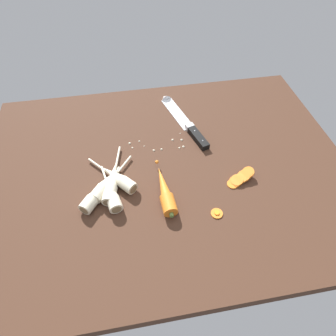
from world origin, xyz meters
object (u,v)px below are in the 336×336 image
(chefs_knife, at_px, (182,119))
(parsnip_front, at_px, (107,183))
(whole_carrot, at_px, (165,191))
(parsnip_outer, at_px, (112,182))
(carrot_slice_stray_near, at_px, (217,213))
(parsnip_mid_left, at_px, (111,194))
(carrot_slice_stack, at_px, (241,178))
(parsnip_mid_right, at_px, (96,195))
(parsnip_back, at_px, (118,178))

(chefs_knife, relative_size, parsnip_front, 1.97)
(whole_carrot, height_order, parsnip_outer, whole_carrot)
(carrot_slice_stray_near, bearing_deg, parsnip_mid_left, 159.81)
(whole_carrot, bearing_deg, parsnip_mid_left, 173.48)
(parsnip_outer, height_order, carrot_slice_stack, parsnip_outer)
(parsnip_mid_right, relative_size, parsnip_outer, 0.71)
(carrot_slice_stack, bearing_deg, parsnip_front, 174.00)
(parsnip_mid_left, bearing_deg, whole_carrot, -6.52)
(chefs_knife, distance_m, parsnip_back, 0.37)
(parsnip_mid_right, bearing_deg, parsnip_back, 37.32)
(whole_carrot, xyz_separation_m, parsnip_mid_left, (-0.16, 0.02, -0.00))
(carrot_slice_stray_near, bearing_deg, chefs_knife, 91.81)
(parsnip_outer, bearing_deg, parsnip_back, 32.71)
(parsnip_mid_left, height_order, carrot_slice_stack, parsnip_mid_left)
(whole_carrot, height_order, parsnip_mid_right, whole_carrot)
(parsnip_back, bearing_deg, parsnip_front, -156.85)
(parsnip_mid_left, distance_m, parsnip_outer, 0.04)
(parsnip_front, distance_m, parsnip_back, 0.04)
(parsnip_front, relative_size, parsnip_back, 1.02)
(parsnip_back, bearing_deg, whole_carrot, -28.85)
(chefs_knife, xyz_separation_m, parsnip_outer, (-0.28, -0.27, 0.01))
(carrot_slice_stray_near, bearing_deg, parsnip_mid_right, 161.49)
(parsnip_outer, bearing_deg, chefs_knife, 44.44)
(whole_carrot, bearing_deg, chefs_knife, 69.79)
(chefs_knife, height_order, parsnip_mid_right, parsnip_mid_right)
(parsnip_front, height_order, parsnip_outer, same)
(parsnip_mid_left, height_order, parsnip_mid_right, same)
(parsnip_front, xyz_separation_m, carrot_slice_stray_near, (0.31, -0.15, -0.02))
(parsnip_outer, bearing_deg, parsnip_front, -170.19)
(chefs_knife, relative_size, parsnip_back, 2.00)
(chefs_knife, bearing_deg, parsnip_mid_left, -131.72)
(parsnip_mid_left, bearing_deg, parsnip_back, 67.48)
(whole_carrot, bearing_deg, parsnip_outer, 157.77)
(parsnip_front, bearing_deg, chefs_knife, 43.17)
(parsnip_back, height_order, carrot_slice_stack, parsnip_back)
(parsnip_front, distance_m, carrot_slice_stack, 0.42)
(parsnip_mid_right, height_order, parsnip_back, same)
(parsnip_front, relative_size, carrot_slice_stack, 1.84)
(parsnip_mid_left, relative_size, carrot_slice_stray_near, 5.32)
(chefs_knife, height_order, carrot_slice_stack, carrot_slice_stack)
(parsnip_back, relative_size, parsnip_outer, 0.73)
(whole_carrot, distance_m, parsnip_back, 0.15)
(chefs_knife, relative_size, carrot_slice_stray_near, 9.91)
(chefs_knife, xyz_separation_m, parsnip_mid_right, (-0.33, -0.31, 0.01))
(parsnip_front, xyz_separation_m, parsnip_back, (0.03, 0.01, -0.00))
(parsnip_mid_right, xyz_separation_m, parsnip_outer, (0.05, 0.04, -0.00))
(carrot_slice_stack, xyz_separation_m, carrot_slice_stray_near, (-0.11, -0.11, -0.01))
(parsnip_mid_right, bearing_deg, parsnip_front, 47.65)
(parsnip_mid_left, distance_m, parsnip_back, 0.06)
(parsnip_back, bearing_deg, parsnip_mid_right, -142.68)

